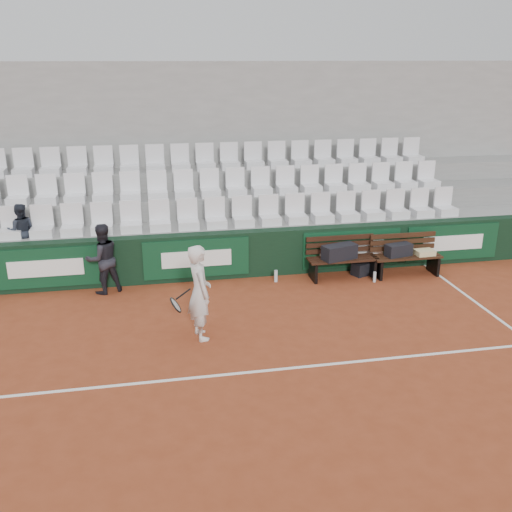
{
  "coord_description": "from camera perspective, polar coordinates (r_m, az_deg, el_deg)",
  "views": [
    {
      "loc": [
        -1.08,
        -7.4,
        4.49
      ],
      "look_at": [
        0.79,
        2.4,
        1.0
      ],
      "focal_mm": 40.0,
      "sensor_mm": 36.0,
      "label": 1
    }
  ],
  "objects": [
    {
      "name": "ground",
      "position": [
        8.73,
        -2.2,
        -11.71
      ],
      "size": [
        80.0,
        80.0,
        0.0
      ],
      "primitive_type": "plane",
      "color": "brown",
      "rests_on": "ground"
    },
    {
      "name": "court_baseline",
      "position": [
        8.73,
        -2.2,
        -11.69
      ],
      "size": [
        18.0,
        0.06,
        0.01
      ],
      "primitive_type": "cube",
      "color": "white",
      "rests_on": "ground"
    },
    {
      "name": "back_barrier",
      "position": [
        12.13,
        -4.77,
        0.0
      ],
      "size": [
        18.0,
        0.34,
        1.0
      ],
      "color": "black",
      "rests_on": "ground"
    },
    {
      "name": "grandstand_tier_front",
      "position": [
        12.72,
        -5.39,
        0.9
      ],
      "size": [
        18.0,
        0.95,
        1.0
      ],
      "primitive_type": "cube",
      "color": "gray",
      "rests_on": "ground"
    },
    {
      "name": "grandstand_tier_mid",
      "position": [
        13.56,
        -5.82,
        3.05
      ],
      "size": [
        18.0,
        0.95,
        1.45
      ],
      "primitive_type": "cube",
      "color": "gray",
      "rests_on": "ground"
    },
    {
      "name": "grandstand_tier_back",
      "position": [
        14.41,
        -6.2,
        4.94
      ],
      "size": [
        18.0,
        0.95,
        1.9
      ],
      "primitive_type": "cube",
      "color": "gray",
      "rests_on": "ground"
    },
    {
      "name": "grandstand_rear_wall",
      "position": [
        14.77,
        -6.59,
        10.23
      ],
      "size": [
        18.0,
        0.3,
        4.4
      ],
      "primitive_type": "cube",
      "color": "gray",
      "rests_on": "ground"
    },
    {
      "name": "seat_row_front",
      "position": [
        12.32,
        -5.42,
        4.25
      ],
      "size": [
        11.9,
        0.44,
        0.63
      ],
      "primitive_type": "cube",
      "color": "silver",
      "rests_on": "grandstand_tier_front"
    },
    {
      "name": "seat_row_mid",
      "position": [
        13.14,
        -5.9,
        7.2
      ],
      "size": [
        11.9,
        0.44,
        0.63
      ],
      "primitive_type": "cube",
      "color": "white",
      "rests_on": "grandstand_tier_mid"
    },
    {
      "name": "seat_row_back",
      "position": [
        13.98,
        -6.32,
        9.8
      ],
      "size": [
        11.9,
        0.44,
        0.63
      ],
      "primitive_type": "cube",
      "color": "silver",
      "rests_on": "grandstand_tier_back"
    },
    {
      "name": "bench_left",
      "position": [
        12.33,
        8.64,
        -1.2
      ],
      "size": [
        1.5,
        0.56,
        0.45
      ],
      "primitive_type": "cube",
      "color": "black",
      "rests_on": "ground"
    },
    {
      "name": "bench_right",
      "position": [
        12.77,
        14.73,
        -0.9
      ],
      "size": [
        1.5,
        0.56,
        0.45
      ],
      "primitive_type": "cube",
      "color": "#351C0F",
      "rests_on": "ground"
    },
    {
      "name": "sports_bag_left",
      "position": [
        12.14,
        8.35,
        0.4
      ],
      "size": [
        0.79,
        0.51,
        0.31
      ],
      "primitive_type": "cube",
      "rotation": [
        0.0,
        0.0,
        0.29
      ],
      "color": "black",
      "rests_on": "bench_left"
    },
    {
      "name": "sports_bag_right",
      "position": [
        12.6,
        14.07,
        0.59
      ],
      "size": [
        0.61,
        0.37,
        0.26
      ],
      "primitive_type": "cube",
      "rotation": [
        0.0,
        0.0,
        0.21
      ],
      "color": "black",
      "rests_on": "bench_right"
    },
    {
      "name": "towel",
      "position": [
        12.82,
        16.5,
        0.35
      ],
      "size": [
        0.42,
        0.31,
        0.11
      ],
      "primitive_type": "cube",
      "rotation": [
        0.0,
        0.0,
        0.06
      ],
      "color": "#D2C488",
      "rests_on": "bench_right"
    },
    {
      "name": "sports_bag_ground",
      "position": [
        12.62,
        10.64,
        -1.23
      ],
      "size": [
        0.53,
        0.44,
        0.28
      ],
      "primitive_type": "cube",
      "rotation": [
        0.0,
        0.0,
        0.4
      ],
      "color": "black",
      "rests_on": "ground"
    },
    {
      "name": "water_bottle_near",
      "position": [
        12.02,
        2.0,
        -2.01
      ],
      "size": [
        0.07,
        0.07,
        0.26
      ],
      "primitive_type": "cylinder",
      "color": "silver",
      "rests_on": "ground"
    },
    {
      "name": "water_bottle_far",
      "position": [
        12.26,
        11.77,
        -2.06
      ],
      "size": [
        0.06,
        0.06,
        0.23
      ],
      "primitive_type": "cylinder",
      "color": "silver",
      "rests_on": "ground"
    },
    {
      "name": "tennis_player",
      "position": [
        9.48,
        -5.69,
        -3.63
      ],
      "size": [
        0.75,
        0.67,
        1.64
      ],
      "color": "silver",
      "rests_on": "ground"
    },
    {
      "name": "ball_kid",
      "position": [
        11.69,
        -15.1,
        -0.27
      ],
      "size": [
        0.86,
        0.78,
        1.43
      ],
      "primitive_type": "imported",
      "rotation": [
        0.0,
        0.0,
        3.57
      ],
      "color": "black",
      "rests_on": "ground"
    },
    {
      "name": "spectator_c",
      "position": [
        12.54,
        -22.67,
        4.3
      ],
      "size": [
        0.58,
        0.46,
        1.14
      ],
      "primitive_type": "imported",
      "rotation": [
        0.0,
        0.0,
        3.2
      ],
      "color": "#1F242E",
      "rests_on": "grandstand_tier_front"
    }
  ]
}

